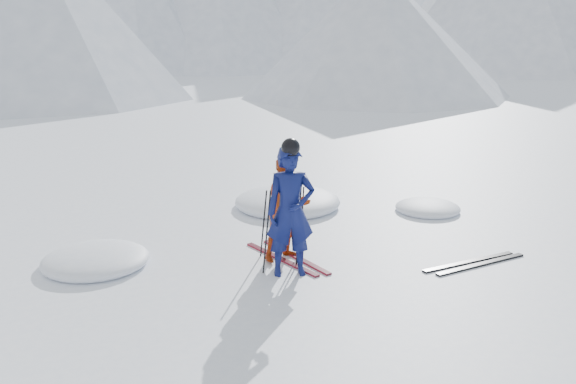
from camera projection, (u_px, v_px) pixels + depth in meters
name	position (u px, v px, depth m)	size (l,w,h in m)	color
ground	(410.00, 255.00, 9.46)	(160.00, 160.00, 0.00)	white
skier_blue	(291.00, 212.00, 8.50)	(0.68, 0.45, 1.86)	#0D144E
skier_red	(288.00, 209.00, 9.10)	(0.77, 0.60, 1.59)	#B3390E
pole_blue_left	(267.00, 232.00, 8.59)	(0.02, 0.02, 1.24)	black
pole_blue_right	(299.00, 225.00, 8.90)	(0.02, 0.02, 1.24)	black
pole_red_left	(264.00, 224.00, 9.27)	(0.02, 0.02, 1.06)	black
pole_red_right	(302.00, 220.00, 9.42)	(0.02, 0.02, 1.06)	black
ski_worn_left	(281.00, 259.00, 9.25)	(0.09, 1.70, 0.03)	black
ski_worn_right	(295.00, 257.00, 9.35)	(0.09, 1.70, 0.03)	black
ski_loose_a	(469.00, 262.00, 9.14)	(0.09, 1.70, 0.03)	black
ski_loose_b	(481.00, 264.00, 9.05)	(0.09, 1.70, 0.03)	black
snow_lumps	(303.00, 224.00, 10.94)	(8.72, 6.74, 0.46)	white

